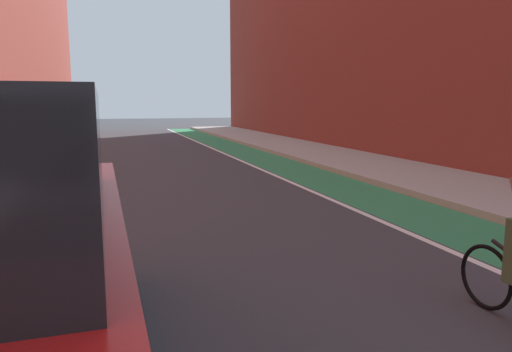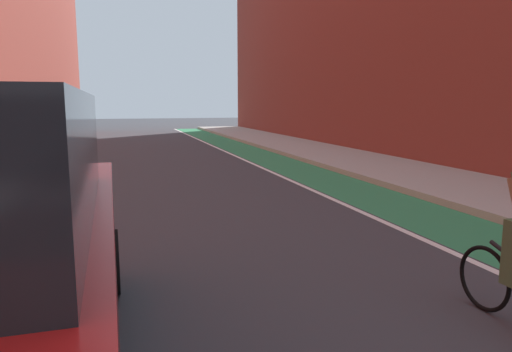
# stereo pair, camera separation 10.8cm
# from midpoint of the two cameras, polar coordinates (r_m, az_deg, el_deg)

# --- Properties ---
(ground_plane) EXTENTS (96.52, 96.52, 0.00)m
(ground_plane) POSITION_cam_midpoint_polar(r_m,az_deg,el_deg) (11.55, -7.38, -0.82)
(ground_plane) COLOR #38383D
(bike_lane_paint) EXTENTS (1.60, 43.87, 0.00)m
(bike_lane_paint) POSITION_cam_midpoint_polar(r_m,az_deg,el_deg) (14.28, 3.52, 1.09)
(bike_lane_paint) COLOR #2D8451
(bike_lane_paint) RESTS_ON ground
(lane_divider_stripe) EXTENTS (0.12, 43.87, 0.00)m
(lane_divider_stripe) POSITION_cam_midpoint_polar(r_m,az_deg,el_deg) (13.99, 0.08, 0.95)
(lane_divider_stripe) COLOR white
(lane_divider_stripe) RESTS_ON ground
(sidewalk_right) EXTENTS (3.11, 43.87, 0.14)m
(sidewalk_right) POSITION_cam_midpoint_polar(r_m,az_deg,el_deg) (15.27, 11.81, 1.68)
(sidewalk_right) COLOR #A8A59E
(sidewalk_right) RESTS_ON ground
(building_facade_right) EXTENTS (2.40, 39.87, 9.48)m
(building_facade_right) POSITION_cam_midpoint_polar(r_m,az_deg,el_deg) (18.52, 16.93, 17.23)
(building_facade_right) COLOR brown
(building_facade_right) RESTS_ON ground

